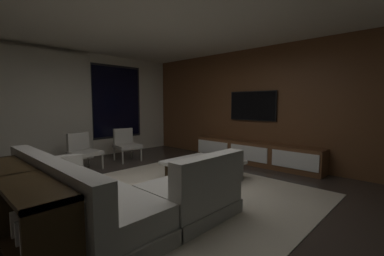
% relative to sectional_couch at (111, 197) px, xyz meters
% --- Properties ---
extents(floor, '(9.20, 9.20, 0.00)m').
position_rel_sectional_couch_xyz_m(floor, '(0.96, 0.15, -0.29)').
color(floor, '#332B26').
extents(back_wall_with_window, '(6.60, 0.30, 2.70)m').
position_rel_sectional_couch_xyz_m(back_wall_with_window, '(0.90, 3.77, 1.05)').
color(back_wall_with_window, beige).
rests_on(back_wall_with_window, floor).
extents(media_wall, '(0.12, 7.80, 2.70)m').
position_rel_sectional_couch_xyz_m(media_wall, '(4.02, 0.15, 1.06)').
color(media_wall, brown).
rests_on(media_wall, floor).
extents(ceiling, '(8.20, 8.20, 0.00)m').
position_rel_sectional_couch_xyz_m(ceiling, '(0.96, 0.15, 2.41)').
color(ceiling, beige).
extents(area_rug, '(3.20, 3.80, 0.01)m').
position_rel_sectional_couch_xyz_m(area_rug, '(1.31, 0.05, -0.28)').
color(area_rug, beige).
rests_on(area_rug, floor).
extents(sectional_couch, '(1.98, 2.50, 0.82)m').
position_rel_sectional_couch_xyz_m(sectional_couch, '(0.00, 0.00, 0.00)').
color(sectional_couch, gray).
rests_on(sectional_couch, floor).
extents(coffee_table, '(1.16, 1.16, 0.36)m').
position_rel_sectional_couch_xyz_m(coffee_table, '(1.99, 0.27, -0.10)').
color(coffee_table, black).
rests_on(coffee_table, floor).
extents(book_stack_on_coffee_table, '(0.24, 0.22, 0.05)m').
position_rel_sectional_couch_xyz_m(book_stack_on_coffee_table, '(1.90, 0.21, 0.10)').
color(book_stack_on_coffee_table, '#B87A3C').
rests_on(book_stack_on_coffee_table, coffee_table).
extents(accent_chair_near_window, '(0.61, 0.62, 0.78)m').
position_rel_sectional_couch_xyz_m(accent_chair_near_window, '(1.92, 2.76, 0.14)').
color(accent_chair_near_window, '#B2ADA0').
rests_on(accent_chair_near_window, floor).
extents(accent_chair_by_curtain, '(0.63, 0.65, 0.78)m').
position_rel_sectional_couch_xyz_m(accent_chair_by_curtain, '(0.80, 2.66, 0.14)').
color(accent_chair_by_curtain, '#B2ADA0').
rests_on(accent_chair_by_curtain, floor).
extents(media_console, '(0.46, 3.10, 0.52)m').
position_rel_sectional_couch_xyz_m(media_console, '(3.73, 0.21, -0.04)').
color(media_console, brown).
rests_on(media_console, floor).
extents(mounted_tv, '(0.05, 1.21, 0.70)m').
position_rel_sectional_couch_xyz_m(mounted_tv, '(3.92, 0.40, 1.06)').
color(mounted_tv, black).
extents(console_table_behind_couch, '(0.40, 2.10, 0.74)m').
position_rel_sectional_couch_xyz_m(console_table_behind_couch, '(-0.91, 0.13, 0.13)').
color(console_table_behind_couch, black).
rests_on(console_table_behind_couch, floor).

